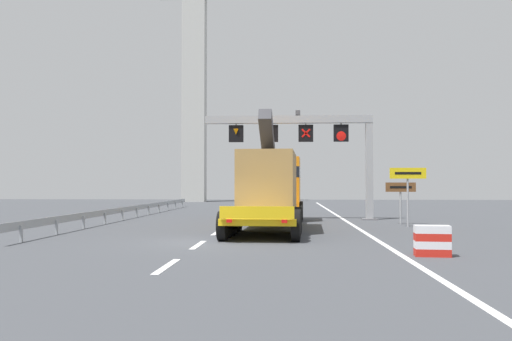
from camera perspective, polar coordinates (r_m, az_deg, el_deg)
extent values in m
plane|color=#424449|center=(20.09, -4.90, -7.45)|extent=(112.00, 112.00, 0.00)
cube|color=silver|center=(14.27, -9.33, -9.86)|extent=(0.20, 2.60, 0.01)
cube|color=silver|center=(19.06, -6.06, -7.75)|extent=(0.20, 2.60, 0.01)
cube|color=silver|center=(23.91, -4.13, -6.48)|extent=(0.20, 2.60, 0.01)
cube|color=silver|center=(28.77, -2.86, -5.63)|extent=(0.20, 2.60, 0.01)
cube|color=silver|center=(33.66, -1.95, -5.03)|extent=(0.20, 2.60, 0.01)
cube|color=silver|center=(38.55, -1.28, -4.58)|extent=(0.20, 2.60, 0.01)
cube|color=silver|center=(43.45, -0.76, -4.23)|extent=(0.20, 2.60, 0.01)
cube|color=silver|center=(48.35, -0.35, -3.95)|extent=(0.20, 2.60, 0.01)
cube|color=silver|center=(53.25, -0.01, -3.72)|extent=(0.20, 2.60, 0.01)
cube|color=silver|center=(58.16, 0.27, -3.53)|extent=(0.20, 2.60, 0.01)
cube|color=silver|center=(63.07, 0.51, -3.37)|extent=(0.20, 2.60, 0.01)
cube|color=silver|center=(67.98, 0.71, -3.24)|extent=(0.20, 2.60, 0.01)
cube|color=silver|center=(32.02, 9.35, -5.20)|extent=(0.20, 63.00, 0.01)
cube|color=#9EA0A5|center=(33.01, 11.76, 0.34)|extent=(0.40, 0.40, 6.24)
cube|color=slate|center=(33.06, 11.79, -5.01)|extent=(0.90, 0.90, 0.08)
cube|color=#9EA0A5|center=(32.87, 3.40, 5.33)|extent=(10.00, 0.44, 0.44)
cube|color=#4C4C51|center=(32.93, 4.40, 6.02)|extent=(0.28, 0.40, 0.28)
cube|color=black|center=(32.94, 8.88, 3.88)|extent=(0.87, 0.24, 1.02)
cube|color=#9EA0A5|center=(33.00, 8.88, 4.85)|extent=(0.08, 0.08, 0.16)
cone|color=red|center=(32.79, 8.91, 3.59)|extent=(0.56, 0.02, 0.56)
cube|color=black|center=(32.80, 5.23, 3.89)|extent=(0.87, 0.24, 1.02)
cube|color=#9EA0A5|center=(32.86, 5.23, 4.86)|extent=(0.08, 0.08, 0.16)
cube|color=red|center=(32.67, 5.24, 3.92)|extent=(0.54, 0.02, 0.54)
cube|color=red|center=(32.67, 5.24, 3.92)|extent=(0.54, 0.02, 0.54)
cube|color=black|center=(32.80, 1.56, 3.89)|extent=(0.87, 0.24, 1.02)
cube|color=#9EA0A5|center=(32.86, 1.56, 4.86)|extent=(0.08, 0.08, 0.16)
cone|color=orange|center=(32.68, 1.56, 4.09)|extent=(0.31, 0.31, 0.36)
cube|color=black|center=(32.93, -2.09, 3.87)|extent=(0.87, 0.24, 1.02)
cube|color=#9EA0A5|center=(32.99, -2.09, 4.83)|extent=(0.08, 0.08, 0.16)
cone|color=orange|center=(32.81, -2.11, 4.07)|extent=(0.31, 0.31, 0.36)
cube|color=yellow|center=(24.61, 1.28, -4.65)|extent=(3.23, 10.51, 0.24)
cube|color=yellow|center=(19.34, 0.08, -4.42)|extent=(2.66, 0.19, 0.44)
cylinder|color=black|center=(20.32, -3.52, -5.83)|extent=(0.37, 1.11, 1.10)
cylinder|color=black|center=(20.07, 4.16, -5.88)|extent=(0.37, 1.11, 1.10)
cylinder|color=black|center=(21.35, -3.06, -5.62)|extent=(0.37, 1.11, 1.10)
cylinder|color=black|center=(21.12, 4.23, -5.66)|extent=(0.37, 1.11, 1.10)
cylinder|color=black|center=(22.39, -2.65, -5.42)|extent=(0.37, 1.11, 1.10)
cylinder|color=black|center=(22.16, 4.30, -5.46)|extent=(0.37, 1.11, 1.10)
cylinder|color=black|center=(23.43, -2.28, -5.25)|extent=(0.37, 1.11, 1.10)
cylinder|color=black|center=(23.21, 4.36, -5.28)|extent=(0.37, 1.11, 1.10)
cylinder|color=black|center=(24.47, -1.94, -5.09)|extent=(0.37, 1.11, 1.10)
cylinder|color=black|center=(24.26, 4.42, -5.12)|extent=(0.37, 1.11, 1.10)
cube|color=orange|center=(31.66, 2.26, -1.46)|extent=(2.71, 3.30, 3.10)
cube|color=black|center=(31.67, 2.26, -0.20)|extent=(2.73, 3.32, 0.60)
cylinder|color=black|center=(32.67, 0.10, -4.18)|extent=(0.39, 1.11, 1.10)
cylinder|color=black|center=(32.52, 4.63, -4.19)|extent=(0.39, 1.11, 1.10)
cylinder|color=black|center=(30.69, -0.27, -4.36)|extent=(0.39, 1.11, 1.10)
cylinder|color=black|center=(30.53, 4.56, -4.37)|extent=(0.39, 1.11, 1.10)
cube|color=#9E7A47|center=(24.97, 1.35, -1.23)|extent=(2.61, 5.81, 2.70)
cube|color=#2D2D33|center=(24.21, 1.19, 3.40)|extent=(0.68, 2.96, 2.29)
cube|color=red|center=(19.44, -2.82, -5.29)|extent=(0.20, 0.07, 0.12)
cube|color=red|center=(19.25, 2.99, -5.32)|extent=(0.20, 0.07, 0.12)
cylinder|color=#9EA0A5|center=(27.93, 15.59, -2.72)|extent=(0.10, 0.10, 2.92)
cube|color=yellow|center=(27.87, 15.60, -0.27)|extent=(1.77, 0.06, 0.54)
cube|color=black|center=(27.84, 15.62, -0.27)|extent=(1.28, 0.01, 0.12)
cylinder|color=#9EA0A5|center=(29.73, 14.88, -3.34)|extent=(0.10, 0.10, 2.20)
cube|color=brown|center=(29.66, 14.89, -1.70)|extent=(1.57, 0.06, 0.49)
cube|color=black|center=(29.62, 14.91, -1.70)|extent=(1.13, 0.01, 0.12)
cube|color=red|center=(16.83, 17.96, -8.16)|extent=(1.04, 0.59, 0.23)
cube|color=white|center=(16.80, 17.95, -7.40)|extent=(1.04, 0.59, 0.22)
cube|color=red|center=(16.78, 17.95, -6.63)|extent=(1.04, 0.59, 0.23)
cube|color=white|center=(16.76, 17.94, -5.87)|extent=(1.04, 0.59, 0.23)
cube|color=#999EA3|center=(35.83, -12.47, -3.83)|extent=(0.04, 33.34, 0.32)
cube|color=#999EA3|center=(21.65, -23.36, -6.10)|extent=(0.10, 0.10, 0.60)
cube|color=#999EA3|center=(24.39, -20.15, -5.60)|extent=(0.10, 0.10, 0.60)
cube|color=#999EA3|center=(27.19, -17.59, -5.19)|extent=(0.10, 0.10, 0.60)
cube|color=#999EA3|center=(30.04, -15.52, -4.84)|extent=(0.10, 0.10, 0.60)
cube|color=#999EA3|center=(32.92, -13.82, -4.56)|extent=(0.10, 0.10, 0.60)
cube|color=#999EA3|center=(35.82, -12.38, -4.31)|extent=(0.10, 0.10, 0.60)
cube|color=#999EA3|center=(38.75, -11.17, -4.10)|extent=(0.10, 0.10, 0.60)
cube|color=#999EA3|center=(41.69, -10.13, -3.92)|extent=(0.10, 0.10, 0.60)
cube|color=#999EA3|center=(44.64, -9.22, -3.76)|extent=(0.10, 0.10, 0.60)
cube|color=#999EA3|center=(47.60, -8.43, -3.62)|extent=(0.10, 0.10, 0.60)
cube|color=#999EA3|center=(50.57, -7.73, -3.50)|extent=(0.10, 0.10, 0.60)
cube|color=#B7B7B2|center=(69.64, -6.46, 14.20)|extent=(2.80, 2.00, 41.81)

